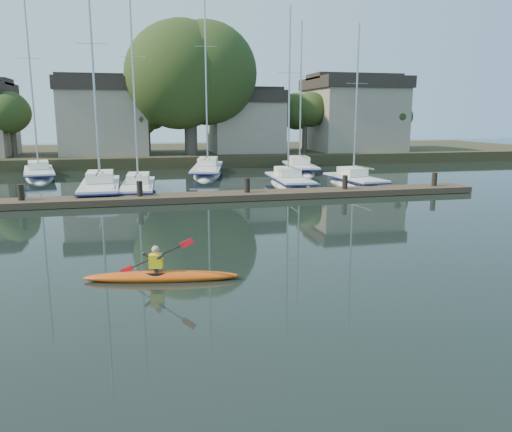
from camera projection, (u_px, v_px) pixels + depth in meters
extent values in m
plane|color=black|center=(248.00, 278.00, 14.61)|extent=(160.00, 160.00, 0.00)
ellipsoid|color=#C14C0E|center=(162.00, 277.00, 14.41)|extent=(4.53, 1.38, 0.34)
cylinder|color=black|center=(156.00, 273.00, 14.38)|extent=(0.78, 0.78, 0.09)
imported|color=#2B2628|center=(156.00, 261.00, 14.31)|extent=(0.29, 0.39, 0.97)
cube|color=gold|center=(156.00, 261.00, 14.31)|extent=(0.42, 0.34, 0.40)
sphere|color=tan|center=(155.00, 249.00, 14.24)|extent=(0.22, 0.22, 0.22)
cube|color=#4E412C|center=(195.00, 197.00, 27.94)|extent=(34.00, 2.00, 0.35)
cylinder|color=black|center=(22.00, 202.00, 25.91)|extent=(0.32, 0.32, 1.80)
cylinder|color=black|center=(140.00, 197.00, 27.25)|extent=(0.32, 0.32, 1.80)
cylinder|color=black|center=(247.00, 194.00, 28.59)|extent=(0.32, 0.32, 1.80)
cylinder|color=black|center=(345.00, 190.00, 29.93)|extent=(0.32, 0.32, 1.80)
cylinder|color=black|center=(434.00, 187.00, 31.27)|extent=(0.32, 0.32, 1.80)
ellipsoid|color=silver|center=(101.00, 200.00, 30.57)|extent=(2.51, 9.38, 2.09)
cube|color=silver|center=(100.00, 184.00, 30.38)|extent=(2.36, 7.70, 0.15)
cube|color=navy|center=(100.00, 185.00, 30.39)|extent=(2.45, 7.89, 0.09)
cube|color=silver|center=(100.00, 176.00, 30.83)|extent=(1.59, 2.65, 0.60)
cylinder|color=#9EA0A5|center=(93.00, 72.00, 29.34)|extent=(0.13, 0.13, 13.17)
cylinder|color=#9EA0A5|center=(98.00, 172.00, 28.88)|extent=(0.17, 3.55, 0.09)
cylinder|color=#9EA0A5|center=(92.00, 43.00, 29.03)|extent=(1.76, 0.07, 0.03)
ellipsoid|color=silver|center=(139.00, 198.00, 31.09)|extent=(2.42, 8.56, 1.79)
cube|color=silver|center=(138.00, 184.00, 30.92)|extent=(2.24, 7.03, 0.13)
cube|color=navy|center=(138.00, 185.00, 30.94)|extent=(2.33, 7.21, 0.08)
cube|color=silver|center=(138.00, 178.00, 31.35)|extent=(1.44, 2.44, 0.52)
cylinder|color=#9EA0A5|center=(134.00, 82.00, 29.96)|extent=(0.11, 0.11, 12.23)
cylinder|color=#9EA0A5|center=(136.00, 174.00, 29.55)|extent=(0.24, 3.22, 0.08)
cylinder|color=#9EA0A5|center=(132.00, 57.00, 29.67)|extent=(1.50, 0.11, 0.03)
ellipsoid|color=silver|center=(289.00, 191.00, 34.12)|extent=(2.51, 8.15, 1.91)
cube|color=silver|center=(289.00, 178.00, 33.94)|extent=(2.34, 6.69, 0.14)
cube|color=navy|center=(289.00, 179.00, 33.95)|extent=(2.43, 6.86, 0.08)
cube|color=silver|center=(287.00, 171.00, 34.33)|extent=(1.52, 2.32, 0.55)
cylinder|color=#9EA0A5|center=(289.00, 94.00, 33.07)|extent=(0.12, 0.12, 11.07)
cylinder|color=#9EA0A5|center=(294.00, 168.00, 32.62)|extent=(0.23, 3.06, 0.08)
cylinder|color=#9EA0A5|center=(289.00, 73.00, 32.81)|extent=(1.61, 0.11, 0.03)
ellipsoid|color=silver|center=(354.00, 190.00, 34.27)|extent=(2.71, 7.15, 1.90)
cube|color=silver|center=(355.00, 177.00, 34.09)|extent=(2.50, 5.89, 0.14)
cube|color=navy|center=(355.00, 179.00, 34.11)|extent=(2.59, 6.04, 0.08)
cube|color=silver|center=(352.00, 171.00, 34.41)|extent=(1.57, 2.08, 0.55)
cylinder|color=#9EA0A5|center=(356.00, 102.00, 33.30)|extent=(0.12, 0.12, 9.99)
cylinder|color=#9EA0A5|center=(363.00, 167.00, 32.96)|extent=(0.32, 2.65, 0.08)
cylinder|color=#9EA0A5|center=(357.00, 83.00, 33.06)|extent=(1.60, 0.17, 0.03)
ellipsoid|color=silver|center=(40.00, 182.00, 38.68)|extent=(3.85, 9.48, 1.95)
cube|color=silver|center=(39.00, 170.00, 38.50)|extent=(3.43, 7.83, 0.14)
cube|color=navy|center=(39.00, 171.00, 38.52)|extent=(3.55, 8.03, 0.08)
cube|color=silver|center=(38.00, 165.00, 38.92)|extent=(1.90, 2.81, 0.56)
cylinder|color=#9EA0A5|center=(31.00, 81.00, 37.43)|extent=(0.12, 0.12, 13.35)
cylinder|color=#9EA0A5|center=(38.00, 161.00, 37.10)|extent=(0.74, 3.47, 0.08)
cylinder|color=#9EA0A5|center=(29.00, 58.00, 37.11)|extent=(1.62, 0.34, 0.03)
ellipsoid|color=silver|center=(208.00, 179.00, 40.96)|extent=(4.37, 11.09, 2.06)
cube|color=silver|center=(207.00, 167.00, 40.77)|extent=(3.88, 9.15, 0.15)
cube|color=navy|center=(207.00, 168.00, 40.79)|extent=(4.01, 9.38, 0.09)
cube|color=silver|center=(208.00, 161.00, 41.33)|extent=(2.09, 3.28, 0.60)
cylinder|color=#9EA0A5|center=(206.00, 70.00, 39.59)|extent=(0.13, 0.13, 15.19)
cylinder|color=#9EA0A5|center=(206.00, 158.00, 39.00)|extent=(0.90, 4.06, 0.09)
cylinder|color=#9EA0A5|center=(205.00, 46.00, 39.23)|extent=(1.71, 0.37, 0.03)
ellipsoid|color=silver|center=(300.00, 176.00, 42.69)|extent=(3.40, 8.70, 2.01)
cube|color=silver|center=(300.00, 165.00, 42.50)|extent=(3.08, 7.17, 0.15)
cube|color=navy|center=(300.00, 166.00, 42.52)|extent=(3.18, 7.35, 0.08)
cube|color=silver|center=(299.00, 160.00, 42.92)|extent=(1.80, 2.56, 0.58)
cylinder|color=#9EA0A5|center=(301.00, 94.00, 41.59)|extent=(0.13, 0.13, 11.64)
cylinder|color=#9EA0A5|center=(303.00, 156.00, 41.09)|extent=(0.54, 3.20, 0.08)
cylinder|color=#9EA0A5|center=(301.00, 77.00, 41.32)|extent=(1.68, 0.27, 0.03)
cube|color=#2C3219|center=(166.00, 154.00, 56.52)|extent=(90.00, 24.00, 1.00)
cube|color=gray|center=(106.00, 123.00, 48.77)|extent=(8.00, 8.00, 6.00)
cube|color=#2F2722|center=(103.00, 85.00, 48.06)|extent=(8.40, 8.40, 1.20)
cube|color=gray|center=(245.00, 128.00, 51.99)|extent=(7.00, 7.00, 5.00)
cube|color=#2F2722|center=(245.00, 97.00, 51.39)|extent=(7.35, 7.35, 1.20)
cube|color=gray|center=(353.00, 120.00, 54.53)|extent=(9.00, 9.00, 6.50)
cube|color=#2F2722|center=(354.00, 84.00, 53.77)|extent=(9.45, 9.45, 1.20)
cylinder|color=#4C433D|center=(191.00, 129.00, 47.79)|extent=(1.20, 1.20, 5.00)
sphere|color=#213313|center=(189.00, 75.00, 46.81)|extent=(8.50, 8.50, 8.50)
cylinder|color=#4C433D|center=(14.00, 140.00, 45.36)|extent=(0.48, 0.48, 3.00)
sphere|color=#213313|center=(11.00, 112.00, 44.87)|extent=(3.40, 3.40, 3.40)
cylinder|color=#4C433D|center=(148.00, 140.00, 47.59)|extent=(0.38, 0.38, 2.80)
sphere|color=#213313|center=(148.00, 117.00, 47.16)|extent=(2.72, 2.72, 2.72)
cylinder|color=#4C433D|center=(304.00, 136.00, 52.08)|extent=(0.50, 0.50, 3.20)
sphere|color=#213313|center=(305.00, 110.00, 51.56)|extent=(3.57, 3.57, 3.57)
cylinder|color=#4C433D|center=(398.00, 139.00, 52.94)|extent=(0.41, 0.41, 2.60)
sphere|color=#213313|center=(400.00, 118.00, 52.52)|extent=(2.89, 2.89, 2.89)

